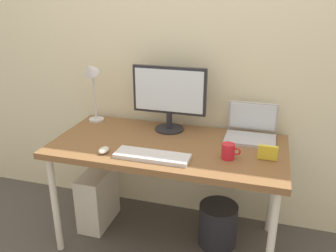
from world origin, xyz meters
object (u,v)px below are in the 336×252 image
(mouse, at_px, (104,150))
(laptop, at_px, (251,130))
(desk_lamp, at_px, (91,78))
(coffee_mug, at_px, (228,151))
(desk, at_px, (168,152))
(photo_frame, at_px, (268,153))
(computer_tower, at_px, (98,198))
(wastebasket, at_px, (218,225))
(keyboard, at_px, (152,156))
(monitor, at_px, (169,95))

(mouse, bearing_deg, laptop, 30.31)
(laptop, xyz_separation_m, desk_lamp, (-1.13, -0.02, 0.27))
(coffee_mug, bearing_deg, desk, 164.93)
(desk, xyz_separation_m, photo_frame, (0.61, -0.07, 0.11))
(computer_tower, bearing_deg, wastebasket, 0.80)
(desk, height_order, computer_tower, desk)
(computer_tower, xyz_separation_m, wastebasket, (0.89, 0.01, -0.06))
(coffee_mug, relative_size, wastebasket, 0.37)
(mouse, relative_size, photo_frame, 0.82)
(desk_lamp, distance_m, coffee_mug, 1.12)
(computer_tower, bearing_deg, desk, -4.62)
(computer_tower, relative_size, wastebasket, 1.40)
(desk, xyz_separation_m, desk_lamp, (-0.64, 0.23, 0.39))
(wastebasket, bearing_deg, keyboard, -142.95)
(keyboard, relative_size, coffee_mug, 3.97)
(laptop, distance_m, desk_lamp, 1.16)
(computer_tower, bearing_deg, coffee_mug, -9.03)
(monitor, relative_size, laptop, 1.58)
(desk, height_order, keyboard, keyboard)
(mouse, relative_size, computer_tower, 0.21)
(keyboard, xyz_separation_m, coffee_mug, (0.42, 0.12, 0.03))
(desk_lamp, distance_m, computer_tower, 0.88)
(monitor, bearing_deg, computer_tower, -159.60)
(desk, distance_m, mouse, 0.41)
(desk_lamp, bearing_deg, mouse, -56.90)
(mouse, bearing_deg, computer_tower, 128.55)
(desk_lamp, bearing_deg, monitor, -0.07)
(computer_tower, bearing_deg, desk_lamp, 113.35)
(keyboard, height_order, wastebasket, keyboard)
(monitor, relative_size, coffee_mug, 4.56)
(laptop, height_order, photo_frame, laptop)
(laptop, bearing_deg, mouse, -149.69)
(desk, distance_m, desk_lamp, 0.78)
(photo_frame, distance_m, computer_tower, 1.30)
(desk, xyz_separation_m, computer_tower, (-0.56, 0.04, -0.47))
(laptop, height_order, desk_lamp, desk_lamp)
(laptop, bearing_deg, desk, -153.59)
(desk, height_order, desk_lamp, desk_lamp)
(laptop, bearing_deg, wastebasket, -129.64)
(laptop, height_order, keyboard, laptop)
(keyboard, distance_m, mouse, 0.30)
(desk_lamp, distance_m, wastebasket, 1.35)
(coffee_mug, distance_m, photo_frame, 0.22)
(monitor, relative_size, keyboard, 1.15)
(laptop, xyz_separation_m, computer_tower, (-1.05, -0.20, -0.59))
(mouse, height_order, coffee_mug, coffee_mug)
(photo_frame, bearing_deg, keyboard, -166.34)
(laptop, distance_m, photo_frame, 0.33)
(desk_lamp, height_order, coffee_mug, desk_lamp)
(coffee_mug, distance_m, wastebasket, 0.66)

